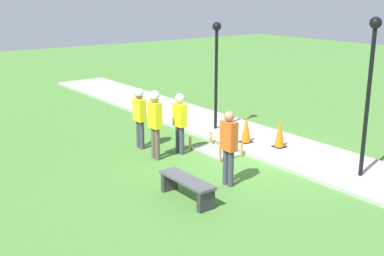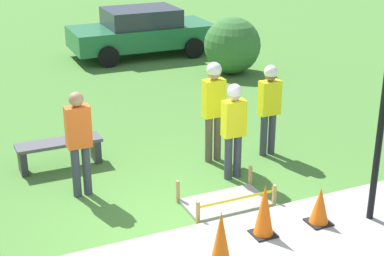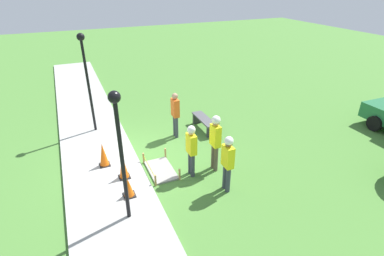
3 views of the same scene
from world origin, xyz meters
TOP-DOWN VIEW (x-y plane):
  - ground_plane at (0.00, 0.00)m, footprint 60.00×60.00m
  - sidewalk at (0.00, -1.22)m, footprint 28.00×2.43m
  - wet_concrete_patch at (1.00, 0.52)m, footprint 1.40×0.83m
  - traffic_cone_near_patch at (0.07, -1.12)m, footprint 0.34×0.34m
  - traffic_cone_far_patch at (1.00, -0.66)m, footprint 0.34×0.34m
  - traffic_cone_sidewalk_edge at (1.92, -0.72)m, footprint 0.34×0.34m
  - park_bench at (-1.12, 3.09)m, footprint 1.55×0.44m
  - worker_supervisor at (1.57, 1.36)m, footprint 0.40×0.25m
  - worker_assistant at (2.67, 2.01)m, footprint 0.40×0.26m
  - worker_trainee at (1.58, 2.17)m, footprint 0.40×0.28m
  - bystander_in_orange_shirt at (-1.03, 1.81)m, footprint 0.40×0.24m
  - lamppost_near at (2.73, -0.91)m, footprint 0.28×0.28m
  - lamppost_far at (-2.69, -1.05)m, footprint 0.28×0.28m

SIDE VIEW (x-z plane):
  - ground_plane at x=0.00m, z-range 0.00..0.00m
  - wet_concrete_patch at x=1.00m, z-range -0.15..0.24m
  - sidewalk at x=0.00m, z-range 0.00..0.10m
  - park_bench at x=-1.12m, z-range 0.09..0.60m
  - traffic_cone_sidewalk_edge at x=1.92m, z-range 0.10..0.68m
  - traffic_cone_far_patch at x=1.00m, z-range 0.10..0.90m
  - traffic_cone_near_patch at x=0.07m, z-range 0.10..0.92m
  - worker_supervisor at x=1.57m, z-range 0.16..1.91m
  - bystander_in_orange_shirt at x=-1.03m, z-range 0.13..1.94m
  - worker_assistant at x=2.67m, z-range 0.17..1.96m
  - worker_trainee at x=1.58m, z-range 0.21..2.14m
  - lamppost_near at x=2.73m, z-range 0.67..4.12m
  - lamppost_far at x=-2.69m, z-range 0.70..4.51m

